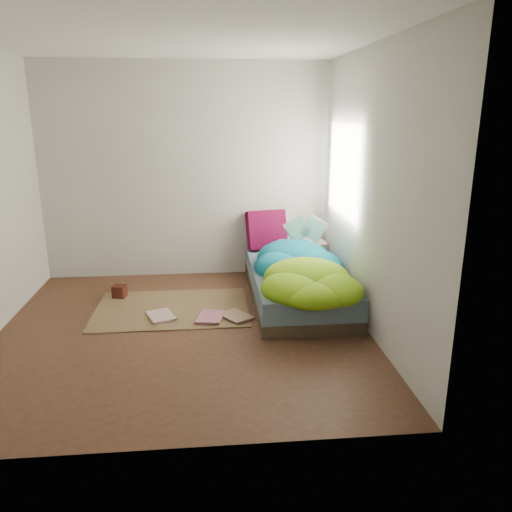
{
  "coord_description": "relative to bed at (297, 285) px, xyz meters",
  "views": [
    {
      "loc": [
        0.27,
        -4.43,
        2.02
      ],
      "look_at": [
        0.77,
        0.75,
        0.5
      ],
      "focal_mm": 35.0,
      "sensor_mm": 36.0,
      "label": 1
    }
  ],
  "objects": [
    {
      "name": "room_walls",
      "position": [
        -1.21,
        -0.71,
        1.46
      ],
      "size": [
        3.54,
        3.54,
        2.62
      ],
      "color": "silver",
      "rests_on": "ground"
    },
    {
      "name": "floor_book_c",
      "position": [
        -0.8,
        -0.54,
        -0.14
      ],
      "size": [
        0.37,
        0.39,
        0.02
      ],
      "primitive_type": "imported",
      "rotation": [
        0.0,
        0.0,
        0.62
      ],
      "color": "tan",
      "rests_on": "rug"
    },
    {
      "name": "wooden_box",
      "position": [
        -1.97,
        0.22,
        -0.09
      ],
      "size": [
        0.16,
        0.16,
        0.13
      ],
      "primitive_type": "cube",
      "rotation": [
        0.0,
        0.0,
        -0.22
      ],
      "color": "#36110C",
      "rests_on": "rug"
    },
    {
      "name": "pillow_magenta",
      "position": [
        -0.24,
        0.9,
        0.42
      ],
      "size": [
        0.51,
        0.24,
        0.49
      ],
      "primitive_type": "cube",
      "rotation": [
        0.0,
        0.0,
        0.19
      ],
      "color": "#4C052B",
      "rests_on": "bed"
    },
    {
      "name": "rug",
      "position": [
        -1.37,
        -0.17,
        -0.16
      ],
      "size": [
        1.6,
        1.1,
        0.01
      ],
      "primitive_type": "cube",
      "color": "brown",
      "rests_on": "ground"
    },
    {
      "name": "ground",
      "position": [
        -1.22,
        -0.72,
        -0.17
      ],
      "size": [
        3.5,
        3.5,
        0.0
      ],
      "primitive_type": "cube",
      "color": "#422819",
      "rests_on": "ground"
    },
    {
      "name": "floor_book_a",
      "position": [
        -1.58,
        -0.44,
        -0.14
      ],
      "size": [
        0.34,
        0.38,
        0.02
      ],
      "primitive_type": "imported",
      "rotation": [
        0.0,
        0.0,
        0.37
      ],
      "color": "silver",
      "rests_on": "rug"
    },
    {
      "name": "bed",
      "position": [
        0.0,
        0.0,
        0.0
      ],
      "size": [
        1.0,
        2.0,
        0.34
      ],
      "color": "#3B3120",
      "rests_on": "ground"
    },
    {
      "name": "pillow_floral",
      "position": [
        0.2,
        0.81,
        0.23
      ],
      "size": [
        0.64,
        0.5,
        0.12
      ],
      "primitive_type": "cube",
      "rotation": [
        0.0,
        0.0,
        0.31
      ],
      "color": "beige",
      "rests_on": "bed"
    },
    {
      "name": "open_book",
      "position": [
        0.16,
        0.39,
        0.64
      ],
      "size": [
        0.41,
        0.1,
        0.25
      ],
      "primitive_type": null,
      "rotation": [
        0.0,
        0.0,
        0.03
      ],
      "color": "#3D8E2E",
      "rests_on": "duvet"
    },
    {
      "name": "floor_book_b",
      "position": [
        -1.09,
        -0.46,
        -0.14
      ],
      "size": [
        0.31,
        0.38,
        0.03
      ],
      "primitive_type": "imported",
      "rotation": [
        0.0,
        0.0,
        -0.22
      ],
      "color": "pink",
      "rests_on": "rug"
    },
    {
      "name": "duvet",
      "position": [
        0.0,
        -0.22,
        0.34
      ],
      "size": [
        0.96,
        1.84,
        0.34
      ],
      "primitive_type": null,
      "color": "#076171",
      "rests_on": "bed"
    }
  ]
}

